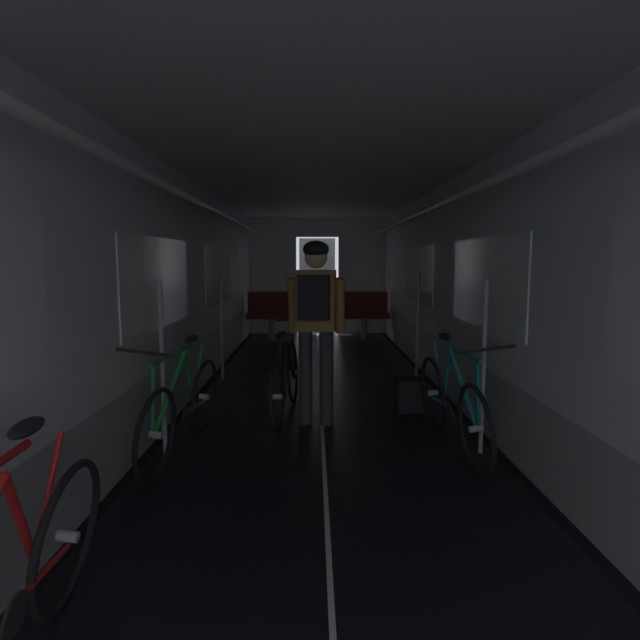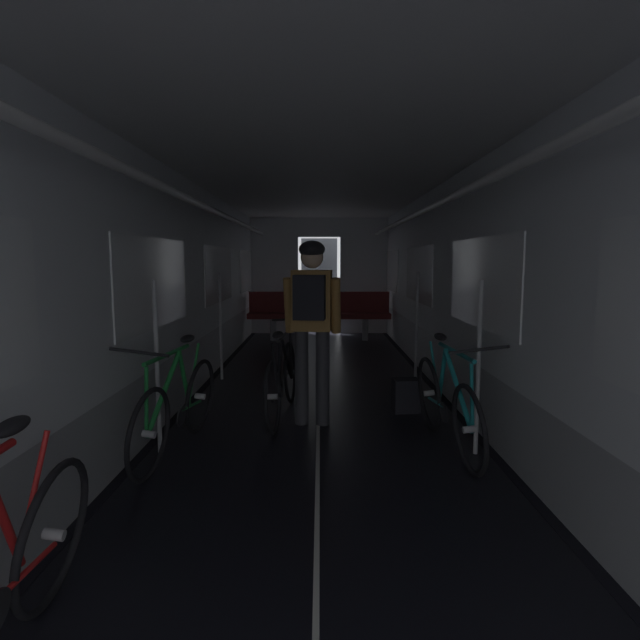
{
  "view_description": "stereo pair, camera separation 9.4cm",
  "coord_description": "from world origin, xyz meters",
  "views": [
    {
      "loc": [
        -0.08,
        -1.86,
        1.54
      ],
      "look_at": [
        0.0,
        4.43,
        0.81
      ],
      "focal_mm": 28.63,
      "sensor_mm": 36.0,
      "label": 1
    },
    {
      "loc": [
        0.02,
        -1.86,
        1.54
      ],
      "look_at": [
        0.0,
        4.43,
        0.81
      ],
      "focal_mm": 28.63,
      "sensor_mm": 36.0,
      "label": 2
    }
  ],
  "objects": [
    {
      "name": "backpack_on_floor",
      "position": [
        0.9,
        3.26,
        0.17
      ],
      "size": [
        0.28,
        0.22,
        0.34
      ],
      "primitive_type": "cube",
      "rotation": [
        0.0,
        0.0,
        0.09
      ],
      "color": "black",
      "rests_on": "ground"
    },
    {
      "name": "bicycle_green",
      "position": [
        -1.13,
        2.12,
        0.38
      ],
      "size": [
        0.49,
        1.69,
        0.95
      ],
      "color": "black",
      "rests_on": "ground"
    },
    {
      "name": "bicycle_teal",
      "position": [
        1.06,
        2.23,
        0.38
      ],
      "size": [
        0.44,
        1.69,
        0.95
      ],
      "color": "black",
      "rests_on": "ground"
    },
    {
      "name": "bench_seat_far_left",
      "position": [
        -0.9,
        8.07,
        0.57
      ],
      "size": [
        0.98,
        0.51,
        0.95
      ],
      "color": "gray",
      "rests_on": "ground"
    },
    {
      "name": "bicycle_black_in_aisle",
      "position": [
        -0.36,
        3.1,
        0.38
      ],
      "size": [
        0.44,
        1.69,
        0.94
      ],
      "color": "black",
      "rests_on": "ground"
    },
    {
      "name": "train_car_shell",
      "position": [
        -0.0,
        3.6,
        1.7
      ],
      "size": [
        3.14,
        12.34,
        2.57
      ],
      "color": "black",
      "rests_on": "ground"
    },
    {
      "name": "person_cyclist_aisle",
      "position": [
        -0.06,
        2.83,
        1.07
      ],
      "size": [
        0.55,
        0.42,
        1.73
      ],
      "color": "#2D2D33",
      "rests_on": "ground"
    },
    {
      "name": "bench_seat_far_right",
      "position": [
        0.9,
        8.07,
        0.57
      ],
      "size": [
        0.98,
        0.51,
        0.95
      ],
      "color": "gray",
      "rests_on": "ground"
    },
    {
      "name": "bicycle_red",
      "position": [
        -1.16,
        -0.21,
        0.38
      ],
      "size": [
        0.44,
        1.69,
        0.96
      ],
      "color": "black",
      "rests_on": "ground"
    }
  ]
}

